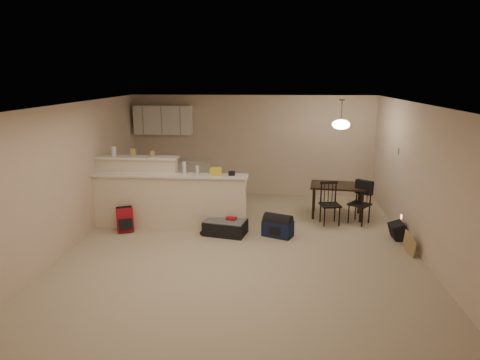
# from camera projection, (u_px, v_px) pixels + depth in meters

# --- Properties ---
(room) EXTENTS (7.00, 7.02, 2.50)m
(room) POSITION_uv_depth(u_px,v_px,m) (243.00, 178.00, 7.29)
(room) COLOR #C6B598
(room) RESTS_ON ground
(breakfast_bar) EXTENTS (3.08, 0.58, 1.39)m
(breakfast_bar) POSITION_uv_depth(u_px,v_px,m) (158.00, 197.00, 8.52)
(breakfast_bar) COLOR beige
(breakfast_bar) RESTS_ON ground
(upper_cabinets) EXTENTS (1.40, 0.34, 0.70)m
(upper_cabinets) POSITION_uv_depth(u_px,v_px,m) (163.00, 120.00, 10.51)
(upper_cabinets) COLOR white
(upper_cabinets) RESTS_ON room
(kitchen_counter) EXTENTS (1.80, 0.60, 0.90)m
(kitchen_counter) POSITION_uv_depth(u_px,v_px,m) (172.00, 178.00, 10.72)
(kitchen_counter) COLOR white
(kitchen_counter) RESTS_ON ground
(thermostat) EXTENTS (0.02, 0.12, 0.12)m
(thermostat) POSITION_uv_depth(u_px,v_px,m) (398.00, 151.00, 8.51)
(thermostat) COLOR beige
(thermostat) RESTS_ON room
(jar) EXTENTS (0.10, 0.10, 0.20)m
(jar) POSITION_uv_depth(u_px,v_px,m) (114.00, 151.00, 8.52)
(jar) COLOR silver
(jar) RESTS_ON breakfast_bar
(cereal_box) EXTENTS (0.10, 0.07, 0.16)m
(cereal_box) POSITION_uv_depth(u_px,v_px,m) (133.00, 153.00, 8.49)
(cereal_box) COLOR tan
(cereal_box) RESTS_ON breakfast_bar
(small_box) EXTENTS (0.08, 0.06, 0.12)m
(small_box) POSITION_uv_depth(u_px,v_px,m) (152.00, 154.00, 8.47)
(small_box) COLOR tan
(small_box) RESTS_ON breakfast_bar
(bottle_a) EXTENTS (0.07, 0.07, 0.26)m
(bottle_a) POSITION_uv_depth(u_px,v_px,m) (184.00, 168.00, 8.26)
(bottle_a) COLOR silver
(bottle_a) RESTS_ON breakfast_bar
(bottle_b) EXTENTS (0.06, 0.06, 0.18)m
(bottle_b) POSITION_uv_depth(u_px,v_px,m) (197.00, 170.00, 8.25)
(bottle_b) COLOR silver
(bottle_b) RESTS_ON breakfast_bar
(bag_lump) EXTENTS (0.22, 0.18, 0.14)m
(bag_lump) POSITION_uv_depth(u_px,v_px,m) (216.00, 172.00, 8.23)
(bag_lump) COLOR tan
(bag_lump) RESTS_ON breakfast_bar
(pouch) EXTENTS (0.12, 0.10, 0.08)m
(pouch) POSITION_uv_depth(u_px,v_px,m) (232.00, 173.00, 8.21)
(pouch) COLOR tan
(pouch) RESTS_ON breakfast_bar
(dining_table) EXTENTS (1.20, 0.88, 0.70)m
(dining_table) POSITION_uv_depth(u_px,v_px,m) (337.00, 189.00, 9.10)
(dining_table) COLOR black
(dining_table) RESTS_ON ground
(pendant_lamp) EXTENTS (0.36, 0.36, 0.62)m
(pendant_lamp) POSITION_uv_depth(u_px,v_px,m) (341.00, 124.00, 8.78)
(pendant_lamp) COLOR brown
(pendant_lamp) RESTS_ON room
(dining_chair_near) EXTENTS (0.44, 0.42, 0.87)m
(dining_chair_near) POSITION_uv_depth(u_px,v_px,m) (330.00, 204.00, 8.65)
(dining_chair_near) COLOR black
(dining_chair_near) RESTS_ON ground
(dining_chair_far) EXTENTS (0.52, 0.52, 0.86)m
(dining_chair_far) POSITION_uv_depth(u_px,v_px,m) (360.00, 203.00, 8.70)
(dining_chair_far) COLOR black
(dining_chair_far) RESTS_ON ground
(suitcase) EXTENTS (0.87, 0.66, 0.26)m
(suitcase) POSITION_uv_depth(u_px,v_px,m) (225.00, 227.00, 8.17)
(suitcase) COLOR black
(suitcase) RESTS_ON ground
(red_backpack) EXTENTS (0.36, 0.30, 0.46)m
(red_backpack) POSITION_uv_depth(u_px,v_px,m) (125.00, 220.00, 8.30)
(red_backpack) COLOR #AD1320
(red_backpack) RESTS_ON ground
(navy_duffel) EXTENTS (0.63, 0.49, 0.30)m
(navy_duffel) POSITION_uv_depth(u_px,v_px,m) (278.00, 229.00, 8.06)
(navy_duffel) COLOR #131B3C
(navy_duffel) RESTS_ON ground
(black_daypack) EXTENTS (0.25, 0.35, 0.30)m
(black_daypack) POSITION_uv_depth(u_px,v_px,m) (398.00, 231.00, 7.93)
(black_daypack) COLOR black
(black_daypack) RESTS_ON ground
(cardboard_sheet) EXTENTS (0.07, 0.44, 0.34)m
(cardboard_sheet) POSITION_uv_depth(u_px,v_px,m) (409.00, 244.00, 7.26)
(cardboard_sheet) COLOR tan
(cardboard_sheet) RESTS_ON ground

